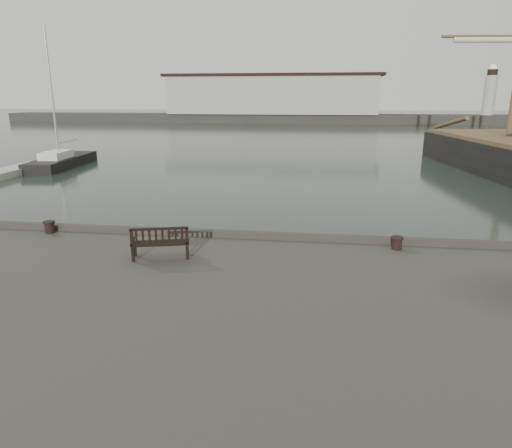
{
  "coord_description": "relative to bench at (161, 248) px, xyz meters",
  "views": [
    {
      "loc": [
        3.1,
        -13.27,
        5.7
      ],
      "look_at": [
        1.32,
        -0.5,
        2.1
      ],
      "focal_mm": 32.0,
      "sensor_mm": 36.0,
      "label": 1
    }
  ],
  "objects": [
    {
      "name": "bollard_right",
      "position": [
        6.33,
        1.62,
        -0.1
      ],
      "size": [
        0.42,
        0.42,
        0.36
      ],
      "primitive_type": "cylinder",
      "rotation": [
        0.0,
        0.0,
        0.26
      ],
      "color": "black",
      "rests_on": "quay"
    },
    {
      "name": "bollard_left",
      "position": [
        -4.27,
        1.76,
        -0.09
      ],
      "size": [
        0.46,
        0.46,
        0.38
      ],
      "primitive_type": "cylinder",
      "rotation": [
        0.0,
        0.0,
        0.34
      ],
      "color": "black",
      "rests_on": "quay"
    },
    {
      "name": "ground",
      "position": [
        0.98,
        2.27,
        -1.84
      ],
      "size": [
        400.0,
        400.0,
        0.0
      ],
      "primitive_type": "plane",
      "color": "black",
      "rests_on": "ground"
    },
    {
      "name": "breakwater",
      "position": [
        -3.57,
        94.27,
        2.46
      ],
      "size": [
        140.0,
        9.5,
        12.2
      ],
      "color": "#383530",
      "rests_on": "ground"
    },
    {
      "name": "bench",
      "position": [
        0.0,
        0.0,
        0.0
      ],
      "size": [
        1.59,
        0.9,
        0.87
      ],
      "rotation": [
        0.0,
        0.0,
        0.27
      ],
      "color": "black",
      "rests_on": "quay"
    },
    {
      "name": "yacht_d",
      "position": [
        -17.5,
        24.94,
        -1.6
      ],
      "size": [
        3.37,
        9.41,
        11.64
      ],
      "rotation": [
        0.0,
        0.0,
        0.1
      ],
      "color": "black",
      "rests_on": "ground"
    }
  ]
}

